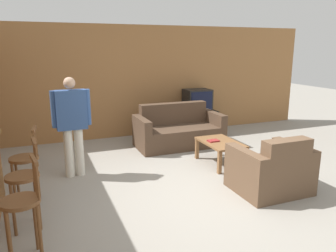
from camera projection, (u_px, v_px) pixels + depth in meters
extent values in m
plane|color=gray|center=(202.00, 194.00, 4.80)|extent=(24.00, 24.00, 0.00)
cube|color=#9E6B3D|center=(133.00, 82.00, 7.74)|extent=(9.40, 0.08, 2.60)
cylinder|color=brown|center=(20.00, 201.00, 3.16)|extent=(0.43, 0.43, 0.04)
cylinder|color=brown|center=(7.00, 230.00, 3.28)|extent=(0.04, 0.04, 0.62)
cylinder|color=brown|center=(10.00, 243.00, 3.06)|extent=(0.04, 0.04, 0.62)
cylinder|color=brown|center=(36.00, 223.00, 3.41)|extent=(0.04, 0.04, 0.62)
cylinder|color=brown|center=(40.00, 235.00, 3.19)|extent=(0.04, 0.04, 0.62)
cylinder|color=brown|center=(34.00, 175.00, 3.29)|extent=(0.02, 0.02, 0.36)
cylinder|color=brown|center=(35.00, 178.00, 3.22)|extent=(0.02, 0.02, 0.36)
cylinder|color=brown|center=(36.00, 180.00, 3.16)|extent=(0.02, 0.02, 0.36)
cylinder|color=brown|center=(38.00, 183.00, 3.09)|extent=(0.02, 0.02, 0.36)
cube|color=brown|center=(34.00, 160.00, 3.14)|extent=(0.08, 0.33, 0.04)
cylinder|color=brown|center=(22.00, 177.00, 3.76)|extent=(0.42, 0.42, 0.04)
cylinder|color=brown|center=(12.00, 201.00, 3.90)|extent=(0.04, 0.04, 0.62)
cylinder|color=brown|center=(13.00, 210.00, 3.67)|extent=(0.04, 0.04, 0.62)
cylinder|color=brown|center=(36.00, 196.00, 4.02)|extent=(0.04, 0.04, 0.62)
cylinder|color=brown|center=(39.00, 205.00, 3.79)|extent=(0.04, 0.04, 0.62)
cylinder|color=brown|center=(35.00, 155.00, 3.89)|extent=(0.02, 0.02, 0.36)
cylinder|color=brown|center=(35.00, 157.00, 3.82)|extent=(0.02, 0.02, 0.36)
cylinder|color=brown|center=(36.00, 159.00, 3.76)|extent=(0.02, 0.02, 0.36)
cylinder|color=brown|center=(37.00, 161.00, 3.69)|extent=(0.02, 0.02, 0.36)
cube|color=brown|center=(34.00, 142.00, 3.74)|extent=(0.07, 0.33, 0.04)
cylinder|color=brown|center=(24.00, 158.00, 4.38)|extent=(0.42, 0.42, 0.04)
cylinder|color=brown|center=(17.00, 179.00, 4.54)|extent=(0.04, 0.04, 0.62)
cylinder|color=brown|center=(14.00, 187.00, 4.29)|extent=(0.04, 0.04, 0.62)
cylinder|color=brown|center=(38.00, 177.00, 4.62)|extent=(0.04, 0.04, 0.62)
cylinder|color=brown|center=(36.00, 184.00, 4.37)|extent=(0.04, 0.04, 0.62)
cylinder|color=brown|center=(36.00, 141.00, 4.48)|extent=(0.02, 0.02, 0.36)
cylinder|color=brown|center=(36.00, 143.00, 4.41)|extent=(0.02, 0.02, 0.36)
cylinder|color=brown|center=(35.00, 144.00, 4.34)|extent=(0.02, 0.02, 0.36)
cylinder|color=brown|center=(35.00, 146.00, 4.27)|extent=(0.02, 0.02, 0.36)
cube|color=brown|center=(34.00, 129.00, 4.33)|extent=(0.07, 0.33, 0.04)
cube|color=#4C3828|center=(179.00, 136.00, 7.07)|extent=(1.53, 0.91, 0.43)
cube|color=#4C3828|center=(173.00, 113.00, 7.28)|extent=(1.53, 0.22, 0.46)
cube|color=#4C3828|center=(142.00, 134.00, 6.74)|extent=(0.16, 0.91, 0.69)
cube|color=#4C3828|center=(214.00, 127.00, 7.35)|extent=(0.16, 0.91, 0.69)
cube|color=brown|center=(269.00, 177.00, 4.88)|extent=(0.71, 0.86, 0.43)
cube|color=brown|center=(287.00, 155.00, 4.48)|extent=(0.71, 0.22, 0.44)
cube|color=brown|center=(293.00, 165.00, 5.00)|extent=(0.16, 0.86, 0.67)
cube|color=brown|center=(245.00, 173.00, 4.69)|extent=(0.16, 0.86, 0.67)
cube|color=brown|center=(220.00, 142.00, 5.94)|extent=(0.60, 0.93, 0.04)
cube|color=brown|center=(220.00, 163.00, 5.52)|extent=(0.06, 0.06, 0.39)
cube|color=brown|center=(246.00, 159.00, 5.71)|extent=(0.06, 0.06, 0.39)
cube|color=brown|center=(197.00, 149.00, 6.28)|extent=(0.06, 0.06, 0.39)
cube|color=brown|center=(221.00, 146.00, 6.47)|extent=(0.06, 0.06, 0.39)
cube|color=black|center=(197.00, 122.00, 8.23)|extent=(1.02, 0.45, 0.53)
cube|color=black|center=(197.00, 100.00, 8.10)|extent=(0.63, 0.48, 0.55)
cube|color=black|center=(202.00, 102.00, 7.89)|extent=(0.56, 0.01, 0.48)
cube|color=maroon|center=(213.00, 141.00, 5.94)|extent=(0.20, 0.15, 0.03)
cylinder|color=silver|center=(69.00, 153.00, 5.36)|extent=(0.15, 0.15, 0.80)
cylinder|color=silver|center=(79.00, 152.00, 5.43)|extent=(0.15, 0.15, 0.80)
cube|color=#335189|center=(71.00, 110.00, 5.23)|extent=(0.48, 0.21, 0.64)
cylinder|color=#335189|center=(54.00, 109.00, 5.12)|extent=(0.10, 0.10, 0.58)
cylinder|color=#335189|center=(88.00, 107.00, 5.32)|extent=(0.10, 0.10, 0.58)
sphere|color=tan|center=(69.00, 83.00, 5.13)|extent=(0.18, 0.18, 0.18)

